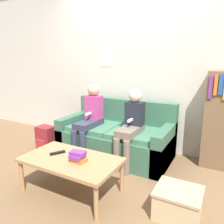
% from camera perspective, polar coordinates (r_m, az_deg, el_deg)
% --- Properties ---
extents(ground_plane, '(10.00, 10.00, 0.00)m').
position_cam_1_polar(ground_plane, '(3.02, -3.67, -14.56)').
color(ground_plane, brown).
extents(wall_back, '(8.00, 0.07, 2.60)m').
position_cam_1_polar(wall_back, '(3.57, 5.03, 11.54)').
color(wall_back, beige).
rests_on(wall_back, ground_plane).
extents(couch, '(1.64, 0.82, 0.81)m').
position_cam_1_polar(couch, '(3.32, 1.16, -6.68)').
color(couch, '#38664C').
rests_on(couch, ground_plane).
extents(coffee_table, '(1.05, 0.59, 0.39)m').
position_cam_1_polar(coffee_table, '(2.44, -10.69, -12.65)').
color(coffee_table, '#AD7F51').
rests_on(coffee_table, ground_plane).
extents(person_left, '(0.24, 0.56, 1.06)m').
position_cam_1_polar(person_left, '(3.24, -5.90, -1.30)').
color(person_left, '#33384C').
rests_on(person_left, ground_plane).
extents(person_right, '(0.24, 0.56, 1.03)m').
position_cam_1_polar(person_right, '(2.93, 4.95, -3.20)').
color(person_right, '#756656').
rests_on(person_right, ground_plane).
extents(tv_remote, '(0.12, 0.17, 0.02)m').
position_cam_1_polar(tv_remote, '(2.56, -14.03, -10.31)').
color(tv_remote, black).
rests_on(tv_remote, coffee_table).
extents(book_stack, '(0.18, 0.14, 0.11)m').
position_cam_1_polar(book_stack, '(2.32, -8.90, -11.45)').
color(book_stack, orange).
rests_on(book_stack, coffee_table).
extents(bookshelf, '(0.38, 0.29, 1.28)m').
position_cam_1_polar(bookshelf, '(3.18, 26.35, -2.00)').
color(bookshelf, brown).
rests_on(bookshelf, ground_plane).
extents(storage_box, '(0.41, 0.37, 0.27)m').
position_cam_1_polar(storage_box, '(2.25, 16.81, -21.81)').
color(storage_box, '#CCB284').
rests_on(storage_box, ground_plane).
extents(backpack, '(0.27, 0.23, 0.38)m').
position_cam_1_polar(backpack, '(3.71, -16.94, -6.50)').
color(backpack, maroon).
rests_on(backpack, ground_plane).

